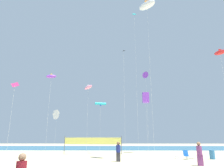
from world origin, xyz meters
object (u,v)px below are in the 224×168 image
at_px(trash_barrel, 212,155).
at_px(kite_violet_delta, 146,75).
at_px(beachgoer_plum_shirt, 200,153).
at_px(kite_violet_inflatable, 51,77).
at_px(kite_cyan_diamond, 134,18).
at_px(kite_cyan_tube, 100,104).
at_px(kite_white_delta, 57,115).
at_px(kite_black_diamond, 124,54).
at_px(beach_handbag, 177,157).
at_px(kite_violet_box, 146,98).
at_px(kite_red_inflatable, 220,53).
at_px(kite_white_inflatable, 147,5).
at_px(kite_magenta_diamond, 15,85).
at_px(volleyball_net, 92,142).
at_px(folding_beach_chair, 186,155).
at_px(beachgoer_navy_shirt, 118,151).
at_px(kite_pink_inflatable, 88,87).

xyz_separation_m(trash_barrel, kite_violet_delta, (-4.23, 14.33, 13.21)).
xyz_separation_m(beachgoer_plum_shirt, kite_violet_inflatable, (-15.54, 8.90, 9.26)).
bearing_deg(kite_cyan_diamond, kite_cyan_tube, 129.30).
distance_m(kite_white_delta, kite_black_diamond, 16.67).
distance_m(beach_handbag, kite_cyan_tube, 18.40).
bearing_deg(kite_black_diamond, kite_violet_box, 40.30).
bearing_deg(kite_cyan_diamond, beachgoer_plum_shirt, -73.34).
bearing_deg(kite_red_inflatable, kite_violet_box, 128.36).
bearing_deg(kite_white_inflatable, kite_cyan_tube, 112.74).
distance_m(kite_cyan_tube, kite_magenta_diamond, 19.00).
bearing_deg(volleyball_net, folding_beach_chair, -31.55).
bearing_deg(beach_handbag, trash_barrel, -5.22).
bearing_deg(kite_violet_inflatable, kite_cyan_tube, 59.44).
bearing_deg(kite_cyan_tube, beachgoer_navy_shirt, -79.75).
bearing_deg(kite_violet_box, beach_handbag, -77.39).
relative_size(beachgoer_navy_shirt, trash_barrel, 1.97).
bearing_deg(kite_magenta_diamond, volleyball_net, 56.49).
relative_size(beachgoer_navy_shirt, kite_cyan_diamond, 0.08).
height_order(volleyball_net, kite_cyan_diamond, kite_cyan_diamond).
xyz_separation_m(volleyball_net, kite_violet_box, (7.91, 1.82, 6.49)).
xyz_separation_m(folding_beach_chair, kite_white_delta, (-17.95, 14.02, 5.73)).
xyz_separation_m(kite_red_inflatable, kite_pink_inflatable, (-15.71, 5.53, -2.65)).
relative_size(kite_magenta_diamond, kite_pink_inflatable, 0.80).
relative_size(beachgoer_plum_shirt, kite_violet_box, 0.21).
height_order(beach_handbag, kite_black_diamond, kite_black_diamond).
bearing_deg(kite_violet_box, volleyball_net, -167.01).
bearing_deg(kite_violet_inflatable, kite_red_inflatable, -12.89).
xyz_separation_m(beachgoer_navy_shirt, kite_white_delta, (-10.83, 16.27, 5.24)).
bearing_deg(trash_barrel, kite_white_inflatable, -166.97).
bearing_deg(beach_handbag, volleyball_net, 147.56).
bearing_deg(volleyball_net, kite_white_inflatable, -48.49).
xyz_separation_m(kite_magenta_diamond, kite_cyan_diamond, (13.02, 10.37, 14.14)).
relative_size(kite_violet_inflatable, kite_red_inflatable, 0.89).
distance_m(kite_violet_delta, kite_pink_inflatable, 14.43).
xyz_separation_m(beach_handbag, kite_pink_inflatable, (-10.21, 4.30, 8.74)).
height_order(beachgoer_plum_shirt, kite_violet_box, kite_violet_box).
distance_m(beach_handbag, kite_white_delta, 22.69).
bearing_deg(kite_violet_inflatable, kite_violet_box, 18.33).
bearing_deg(beachgoer_navy_shirt, kite_cyan_diamond, -45.05).
relative_size(kite_violet_delta, kite_black_diamond, 0.96).
height_order(kite_cyan_tube, kite_violet_box, kite_violet_box).
bearing_deg(beachgoer_plum_shirt, beachgoer_navy_shirt, 57.41).
height_order(folding_beach_chair, beach_handbag, folding_beach_chair).
distance_m(kite_violet_inflatable, kite_violet_box, 14.34).
distance_m(beachgoer_navy_shirt, kite_cyan_tube, 18.12).
bearing_deg(kite_violet_inflatable, beachgoer_navy_shirt, -34.11).
relative_size(kite_magenta_diamond, kite_violet_delta, 0.52).
bearing_deg(kite_violet_delta, kite_red_inflatable, -68.00).
xyz_separation_m(beach_handbag, kite_black_diamond, (-5.22, 5.08, 14.00)).
bearing_deg(kite_white_delta, beachgoer_navy_shirt, -56.35).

